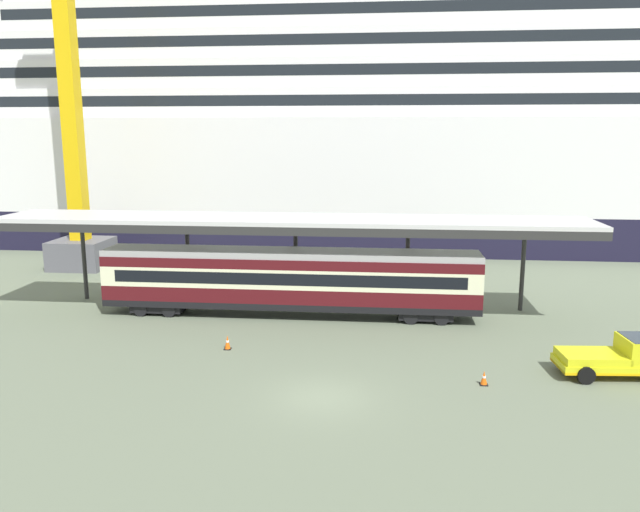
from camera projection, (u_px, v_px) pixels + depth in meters
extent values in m
plane|color=#657059|center=(322.00, 397.00, 26.47)|extent=(400.00, 400.00, 0.00)
cube|color=black|center=(536.00, 221.00, 66.93)|extent=(136.05, 24.91, 3.78)
cube|color=white|center=(540.00, 162.00, 65.72)|extent=(136.05, 24.91, 8.83)
cube|color=white|center=(543.00, 106.00, 64.62)|extent=(125.16, 22.92, 2.68)
cube|color=black|center=(577.00, 99.00, 53.45)|extent=(119.72, 0.12, 0.97)
cube|color=white|center=(545.00, 80.00, 64.10)|extent=(120.16, 22.00, 2.68)
cube|color=black|center=(578.00, 67.00, 53.38)|extent=(114.93, 0.12, 0.97)
cube|color=white|center=(547.00, 53.00, 63.59)|extent=(115.15, 21.09, 2.68)
cube|color=black|center=(578.00, 35.00, 53.31)|extent=(110.14, 0.12, 0.97)
cube|color=white|center=(549.00, 25.00, 63.07)|extent=(110.14, 20.17, 2.68)
cube|color=black|center=(579.00, 3.00, 53.25)|extent=(105.35, 0.12, 0.97)
cube|color=silver|center=(291.00, 219.00, 37.87)|extent=(36.17, 5.01, 0.25)
cube|color=#2A2A2A|center=(284.00, 231.00, 35.59)|extent=(36.17, 0.20, 0.50)
cylinder|color=#2A2A2A|center=(84.00, 257.00, 41.93)|extent=(0.28, 0.28, 5.82)
cylinder|color=#2A2A2A|center=(188.00, 259.00, 41.21)|extent=(0.28, 0.28, 5.82)
cylinder|color=#2A2A2A|center=(296.00, 261.00, 40.50)|extent=(0.28, 0.28, 5.82)
cylinder|color=#2A2A2A|center=(407.00, 263.00, 39.79)|extent=(0.28, 0.28, 5.82)
cylinder|color=#2A2A2A|center=(523.00, 266.00, 39.08)|extent=(0.28, 0.28, 5.82)
cube|color=black|center=(290.00, 302.00, 38.35)|extent=(22.95, 2.80, 0.40)
cube|color=#470F14|center=(290.00, 292.00, 38.23)|extent=(22.95, 2.80, 0.90)
cube|color=beige|center=(290.00, 275.00, 38.03)|extent=(22.95, 2.80, 1.20)
cube|color=black|center=(286.00, 280.00, 36.68)|extent=(21.12, 0.08, 0.72)
cube|color=#470F14|center=(290.00, 261.00, 37.86)|extent=(22.95, 2.80, 0.60)
cube|color=#9F9F9F|center=(290.00, 253.00, 37.76)|extent=(22.95, 2.69, 0.36)
cube|color=black|center=(161.00, 305.00, 39.24)|extent=(3.20, 2.35, 0.50)
cylinder|color=black|center=(140.00, 310.00, 38.19)|extent=(0.84, 0.12, 0.84)
cylinder|color=black|center=(169.00, 311.00, 38.01)|extent=(0.84, 0.12, 0.84)
cube|color=black|center=(425.00, 312.00, 37.62)|extent=(3.20, 2.35, 0.50)
cylinder|color=black|center=(411.00, 318.00, 36.56)|extent=(0.84, 0.12, 0.84)
cylinder|color=black|center=(442.00, 319.00, 36.39)|extent=(0.84, 0.12, 0.84)
cube|color=yellow|center=(614.00, 364.00, 28.73)|extent=(5.34, 2.40, 0.36)
cube|color=#F2B20C|center=(614.00, 367.00, 28.75)|extent=(5.34, 2.42, 0.12)
cube|color=yellow|center=(592.00, 356.00, 28.68)|extent=(3.05, 2.14, 0.36)
cylinder|color=black|center=(639.00, 360.00, 29.71)|extent=(0.82, 0.31, 0.80)
cylinder|color=black|center=(569.00, 360.00, 29.78)|extent=(0.82, 0.31, 0.80)
cylinder|color=black|center=(586.00, 375.00, 27.82)|extent=(0.82, 0.31, 0.80)
cube|color=black|center=(228.00, 349.00, 32.40)|extent=(0.36, 0.36, 0.04)
cone|color=#EA590F|center=(227.00, 342.00, 32.33)|extent=(0.30, 0.30, 0.72)
cylinder|color=white|center=(227.00, 341.00, 32.32)|extent=(0.17, 0.17, 0.10)
cube|color=black|center=(484.00, 384.00, 27.78)|extent=(0.36, 0.36, 0.04)
cone|color=#EA590F|center=(484.00, 378.00, 27.72)|extent=(0.30, 0.30, 0.61)
cylinder|color=white|center=(484.00, 377.00, 27.72)|extent=(0.17, 0.17, 0.09)
cube|color=#595960|center=(82.00, 254.00, 52.18)|extent=(4.40, 4.40, 2.40)
cube|color=#E5B20C|center=(68.00, 64.00, 49.24)|extent=(1.30, 1.30, 28.30)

